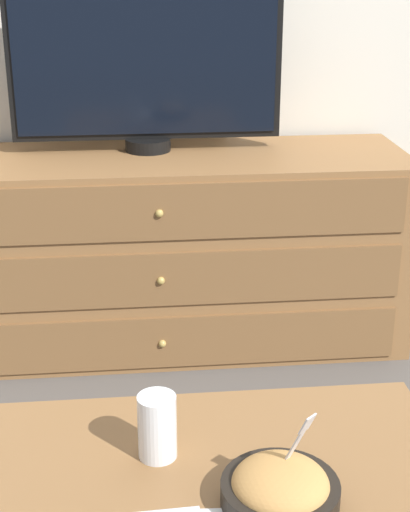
# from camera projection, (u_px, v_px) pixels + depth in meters

# --- Properties ---
(ground_plane) EXTENTS (12.00, 12.00, 0.00)m
(ground_plane) POSITION_uv_depth(u_px,v_px,m) (141.00, 305.00, 2.98)
(ground_plane) COLOR #56514C
(dresser) EXTENTS (1.63, 0.50, 0.65)m
(dresser) POSITION_uv_depth(u_px,v_px,m) (157.00, 251.00, 2.61)
(dresser) COLOR olive
(dresser) RESTS_ON ground_plane
(tv) EXTENTS (0.86, 0.15, 0.57)m
(tv) POSITION_uv_depth(u_px,v_px,m) (146.00, 59.00, 2.45)
(tv) COLOR black
(tv) RESTS_ON dresser
(takeout_bowl) EXTENTS (0.19, 0.19, 0.17)m
(takeout_bowl) POSITION_uv_depth(u_px,v_px,m) (280.00, 488.00, 1.24)
(takeout_bowl) COLOR black
(takeout_bowl) RESTS_ON coffee_table
(drink_cup) EXTENTS (0.07, 0.07, 0.12)m
(drink_cup) POSITION_uv_depth(u_px,v_px,m) (157.00, 430.00, 1.35)
(drink_cup) COLOR beige
(drink_cup) RESTS_ON coffee_table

